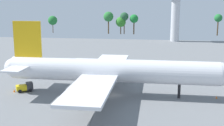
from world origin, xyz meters
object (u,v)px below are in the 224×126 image
object	(u,v)px
cargo_loader	(181,68)
safety_cone_nose	(217,97)
cargo_airplane	(111,71)
pushback_tractor	(25,87)
safety_cone_tail	(14,91)
control_tower	(176,10)

from	to	relation	value
cargo_loader	safety_cone_nose	distance (m)	29.66
cargo_airplane	pushback_tractor	distance (m)	23.76
pushback_tractor	safety_cone_tail	bearing A→B (deg)	-155.13
cargo_airplane	control_tower	xyz separation A→B (m)	(22.02, 110.46, 11.99)
pushback_tractor	safety_cone_nose	distance (m)	49.51
safety_cone_tail	control_tower	bearing A→B (deg)	66.83
pushback_tractor	control_tower	world-z (taller)	control_tower
pushback_tractor	cargo_loader	xyz separation A→B (m)	(42.98, 29.93, -0.14)
cargo_loader	pushback_tractor	bearing A→B (deg)	-145.15
pushback_tractor	safety_cone_nose	world-z (taller)	pushback_tractor
cargo_loader	safety_cone_tail	xyz separation A→B (m)	(-45.56, -31.13, -0.64)
pushback_tractor	safety_cone_tail	world-z (taller)	pushback_tractor
pushback_tractor	control_tower	size ratio (longest dim) A/B	0.16
cargo_airplane	control_tower	distance (m)	113.27
cargo_airplane	safety_cone_nose	world-z (taller)	cargo_airplane
safety_cone_nose	safety_cone_tail	bearing A→B (deg)	-177.58
safety_cone_nose	safety_cone_tail	world-z (taller)	safety_cone_tail
cargo_airplane	cargo_loader	xyz separation A→B (m)	(19.79, 29.94, -5.33)
cargo_loader	safety_cone_tail	size ratio (longest dim) A/B	5.09
safety_cone_nose	control_tower	size ratio (longest dim) A/B	0.02
pushback_tractor	cargo_loader	distance (m)	52.38
control_tower	safety_cone_tail	bearing A→B (deg)	-113.17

